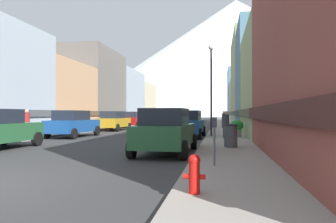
{
  "coord_description": "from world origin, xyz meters",
  "views": [
    {
      "loc": [
        5.9,
        -5.48,
        1.58
      ],
      "look_at": [
        -0.28,
        31.18,
        1.82
      ],
      "focal_mm": 33.06,
      "sensor_mm": 36.0,
      "label": 1
    }
  ],
  "objects_px": {
    "car_right_0": "(166,131)",
    "streetlamp_right": "(211,76)",
    "car_left_2": "(114,121)",
    "car_right_1": "(188,124)",
    "car_left_3": "(132,120)",
    "pedestrian_2": "(224,120)",
    "parking_meter_near": "(214,134)",
    "potted_plant_2": "(238,127)",
    "pedestrian_1": "(27,124)",
    "trash_bin_right": "(231,135)",
    "pedestrian_0": "(226,126)",
    "fire_hydrant_near": "(194,173)",
    "potted_plant_0": "(235,126)",
    "car_left_1": "(73,124)"
  },
  "relations": [
    {
      "from": "parking_meter_near",
      "to": "potted_plant_0",
      "type": "relative_size",
      "value": 1.51
    },
    {
      "from": "parking_meter_near",
      "to": "potted_plant_2",
      "type": "height_order",
      "value": "parking_meter_near"
    },
    {
      "from": "car_left_1",
      "to": "pedestrian_1",
      "type": "xyz_separation_m",
      "value": [
        -2.45,
        -1.41,
        0.03
      ]
    },
    {
      "from": "car_left_2",
      "to": "fire_hydrant_near",
      "type": "bearing_deg",
      "value": -67.05
    },
    {
      "from": "fire_hydrant_near",
      "to": "parking_meter_near",
      "type": "xyz_separation_m",
      "value": [
        0.3,
        3.05,
        0.49
      ]
    },
    {
      "from": "car_right_0",
      "to": "fire_hydrant_near",
      "type": "bearing_deg",
      "value": -75.73
    },
    {
      "from": "potted_plant_0",
      "to": "streetlamp_right",
      "type": "xyz_separation_m",
      "value": [
        -1.65,
        -3.91,
        3.37
      ]
    },
    {
      "from": "car_right_1",
      "to": "potted_plant_0",
      "type": "height_order",
      "value": "car_right_1"
    },
    {
      "from": "car_right_1",
      "to": "pedestrian_2",
      "type": "distance_m",
      "value": 10.58
    },
    {
      "from": "car_left_3",
      "to": "pedestrian_2",
      "type": "xyz_separation_m",
      "value": [
        10.05,
        -2.83,
        0.02
      ]
    },
    {
      "from": "car_left_1",
      "to": "trash_bin_right",
      "type": "xyz_separation_m",
      "value": [
        10.15,
        -5.89,
        -0.26
      ]
    },
    {
      "from": "car_left_3",
      "to": "trash_bin_right",
      "type": "distance_m",
      "value": 22.53
    },
    {
      "from": "fire_hydrant_near",
      "to": "potted_plant_0",
      "type": "bearing_deg",
      "value": 85.16
    },
    {
      "from": "car_left_3",
      "to": "car_right_1",
      "type": "bearing_deg",
      "value": -59.93
    },
    {
      "from": "car_right_1",
      "to": "pedestrian_0",
      "type": "distance_m",
      "value": 3.25
    },
    {
      "from": "trash_bin_right",
      "to": "pedestrian_1",
      "type": "xyz_separation_m",
      "value": [
        -12.6,
        4.48,
        0.29
      ]
    },
    {
      "from": "potted_plant_0",
      "to": "pedestrian_2",
      "type": "bearing_deg",
      "value": 96.23
    },
    {
      "from": "streetlamp_right",
      "to": "pedestrian_1",
      "type": "bearing_deg",
      "value": -170.1
    },
    {
      "from": "car_right_1",
      "to": "potted_plant_2",
      "type": "bearing_deg",
      "value": -17.25
    },
    {
      "from": "potted_plant_2",
      "to": "pedestrian_1",
      "type": "distance_m",
      "value": 13.34
    },
    {
      "from": "car_left_3",
      "to": "parking_meter_near",
      "type": "xyz_separation_m",
      "value": [
        9.55,
        -24.96,
        0.11
      ]
    },
    {
      "from": "trash_bin_right",
      "to": "car_right_0",
      "type": "bearing_deg",
      "value": -151.23
    },
    {
      "from": "trash_bin_right",
      "to": "potted_plant_2",
      "type": "xyz_separation_m",
      "value": [
        0.65,
        6.0,
        0.13
      ]
    },
    {
      "from": "parking_meter_near",
      "to": "potted_plant_0",
      "type": "bearing_deg",
      "value": 85.32
    },
    {
      "from": "pedestrian_1",
      "to": "parking_meter_near",
      "type": "bearing_deg",
      "value": -37.86
    },
    {
      "from": "fire_hydrant_near",
      "to": "potted_plant_2",
      "type": "relative_size",
      "value": 0.68
    },
    {
      "from": "trash_bin_right",
      "to": "pedestrian_0",
      "type": "relative_size",
      "value": 0.62
    },
    {
      "from": "car_left_3",
      "to": "fire_hydrant_near",
      "type": "xyz_separation_m",
      "value": [
        9.25,
        -28.01,
        -0.37
      ]
    },
    {
      "from": "fire_hydrant_near",
      "to": "streetlamp_right",
      "type": "xyz_separation_m",
      "value": [
        -0.1,
        14.4,
        3.46
      ]
    },
    {
      "from": "car_right_1",
      "to": "potted_plant_0",
      "type": "bearing_deg",
      "value": 46.93
    },
    {
      "from": "pedestrian_2",
      "to": "parking_meter_near",
      "type": "bearing_deg",
      "value": -91.29
    },
    {
      "from": "car_right_0",
      "to": "pedestrian_1",
      "type": "bearing_deg",
      "value": 149.67
    },
    {
      "from": "parking_meter_near",
      "to": "potted_plant_2",
      "type": "relative_size",
      "value": 1.29
    },
    {
      "from": "car_left_3",
      "to": "pedestrian_2",
      "type": "bearing_deg",
      "value": -15.75
    },
    {
      "from": "potted_plant_2",
      "to": "pedestrian_2",
      "type": "xyz_separation_m",
      "value": [
        -0.75,
        11.28,
        0.15
      ]
    },
    {
      "from": "potted_plant_2",
      "to": "car_right_0",
      "type": "bearing_deg",
      "value": -113.41
    },
    {
      "from": "potted_plant_0",
      "to": "streetlamp_right",
      "type": "bearing_deg",
      "value": -112.88
    },
    {
      "from": "pedestrian_2",
      "to": "streetlamp_right",
      "type": "bearing_deg",
      "value": -94.77
    },
    {
      "from": "parking_meter_near",
      "to": "car_left_1",
      "type": "bearing_deg",
      "value": 131.66
    },
    {
      "from": "potted_plant_0",
      "to": "pedestrian_1",
      "type": "height_order",
      "value": "pedestrian_1"
    },
    {
      "from": "car_right_0",
      "to": "streetlamp_right",
      "type": "xyz_separation_m",
      "value": [
        1.55,
        7.9,
        3.09
      ]
    },
    {
      "from": "potted_plant_2",
      "to": "car_right_1",
      "type": "bearing_deg",
      "value": 162.75
    },
    {
      "from": "car_left_2",
      "to": "car_right_1",
      "type": "relative_size",
      "value": 1.0
    },
    {
      "from": "car_right_1",
      "to": "pedestrian_1",
      "type": "xyz_separation_m",
      "value": [
        -10.05,
        -2.51,
        0.03
      ]
    },
    {
      "from": "pedestrian_0",
      "to": "streetlamp_right",
      "type": "xyz_separation_m",
      "value": [
        -0.9,
        1.65,
        3.11
      ]
    },
    {
      "from": "car_right_0",
      "to": "pedestrian_0",
      "type": "relative_size",
      "value": 2.81
    },
    {
      "from": "car_left_3",
      "to": "car_right_0",
      "type": "distance_m",
      "value": 22.82
    },
    {
      "from": "car_left_2",
      "to": "car_left_3",
      "type": "relative_size",
      "value": 1.01
    },
    {
      "from": "pedestrian_0",
      "to": "parking_meter_near",
      "type": "bearing_deg",
      "value": -92.95
    },
    {
      "from": "parking_meter_near",
      "to": "pedestrian_1",
      "type": "xyz_separation_m",
      "value": [
        -12.0,
        9.33,
        -0.08
      ]
    }
  ]
}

